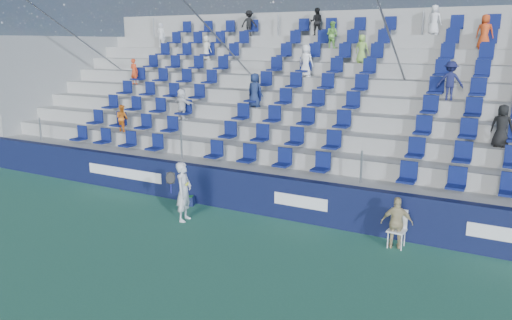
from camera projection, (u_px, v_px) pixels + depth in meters
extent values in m
plane|color=#317458|center=(194.00, 250.00, 12.13)|extent=(70.00, 70.00, 0.00)
cube|color=#10163B|center=(256.00, 193.00, 14.69)|extent=(24.00, 0.30, 1.20)
cube|color=white|center=(124.00, 173.00, 16.87)|extent=(3.20, 0.02, 0.34)
cube|color=white|center=(300.00, 202.00, 13.85)|extent=(1.60, 0.02, 0.34)
cube|color=#979792|center=(265.00, 188.00, 15.18)|extent=(24.00, 0.85, 1.20)
cube|color=#979792|center=(277.00, 174.00, 15.85)|extent=(24.00, 0.85, 1.70)
cube|color=#979792|center=(289.00, 161.00, 16.52)|extent=(24.00, 0.85, 2.20)
cube|color=#979792|center=(299.00, 149.00, 17.19)|extent=(24.00, 0.85, 2.70)
cube|color=#979792|center=(309.00, 138.00, 17.86)|extent=(24.00, 0.85, 3.20)
cube|color=#979792|center=(318.00, 127.00, 18.53)|extent=(24.00, 0.85, 3.70)
cube|color=#979792|center=(326.00, 118.00, 19.19)|extent=(24.00, 0.85, 4.20)
cube|color=#979792|center=(334.00, 109.00, 19.86)|extent=(24.00, 0.85, 4.70)
cube|color=#979792|center=(341.00, 100.00, 20.53)|extent=(24.00, 0.85, 5.20)
cube|color=#979792|center=(347.00, 87.00, 20.99)|extent=(24.00, 0.50, 6.20)
cube|color=#979792|center=(73.00, 94.00, 23.14)|extent=(0.30, 7.65, 5.20)
cube|color=#0D1853|center=(265.00, 158.00, 14.96)|extent=(16.05, 0.50, 0.70)
cube|color=#0D1853|center=(278.00, 137.00, 15.57)|extent=(16.05, 0.50, 0.70)
cube|color=#0D1853|center=(289.00, 118.00, 16.18)|extent=(16.05, 0.50, 0.70)
cube|color=#0D1853|center=(300.00, 100.00, 16.80)|extent=(16.05, 0.50, 0.70)
cube|color=#0D1853|center=(310.00, 83.00, 17.41)|extent=(16.05, 0.50, 0.70)
cube|color=#0D1853|center=(319.00, 67.00, 18.02)|extent=(16.05, 0.50, 0.70)
cube|color=#0D1853|center=(328.00, 53.00, 18.63)|extent=(16.05, 0.50, 0.70)
cube|color=#0D1853|center=(336.00, 39.00, 19.24)|extent=(16.05, 0.50, 0.70)
cube|color=#0D1853|center=(344.00, 26.00, 19.85)|extent=(16.05, 0.50, 0.70)
cylinder|color=gray|center=(236.00, 58.00, 18.62)|extent=(0.06, 7.68, 4.55)
cylinder|color=gray|center=(398.00, 61.00, 15.83)|extent=(0.06, 7.68, 4.55)
cylinder|color=gray|center=(103.00, 56.00, 21.78)|extent=(0.06, 7.68, 4.55)
imported|color=black|center=(249.00, 23.00, 21.78)|extent=(0.78, 0.55, 1.09)
imported|color=#7FAF46|center=(362.00, 49.00, 17.95)|extent=(0.51, 0.34, 1.01)
imported|color=#19264C|center=(255.00, 90.00, 17.50)|extent=(0.62, 0.44, 1.19)
imported|color=black|center=(316.00, 22.00, 20.31)|extent=(0.63, 0.55, 1.10)
imported|color=silver|center=(434.00, 20.00, 18.17)|extent=(0.56, 0.41, 1.06)
imported|color=white|center=(306.00, 61.00, 18.16)|extent=(0.62, 0.47, 1.15)
imported|color=orange|center=(122.00, 118.00, 18.47)|extent=(0.52, 0.43, 0.99)
imported|color=beige|center=(206.00, 48.00, 21.09)|extent=(0.55, 0.42, 1.01)
imported|color=red|center=(134.00, 71.00, 21.04)|extent=(0.40, 0.27, 1.07)
imported|color=black|center=(502.00, 126.00, 13.20)|extent=(0.60, 0.42, 1.14)
imported|color=#72BB4B|center=(332.00, 35.00, 19.24)|extent=(0.57, 0.49, 1.02)
imported|color=#CE4318|center=(485.00, 32.00, 16.72)|extent=(0.60, 0.43, 1.15)
imported|color=#171B47|center=(450.00, 81.00, 15.16)|extent=(0.80, 0.51, 1.18)
imported|color=white|center=(182.00, 104.00, 18.08)|extent=(1.08, 0.63, 1.11)
imported|color=silver|center=(161.00, 35.00, 23.12)|extent=(0.43, 0.31, 1.11)
imported|color=silver|center=(184.00, 192.00, 13.99)|extent=(0.53, 0.69, 1.69)
cylinder|color=navy|center=(171.00, 188.00, 13.86)|extent=(0.03, 0.03, 0.28)
torus|color=black|center=(171.00, 178.00, 13.79)|extent=(0.30, 0.17, 0.28)
plane|color=#262626|center=(171.00, 178.00, 13.79)|extent=(0.30, 0.16, 0.29)
sphere|color=#DFEC36|center=(186.00, 185.00, 13.64)|extent=(0.07, 0.07, 0.07)
sphere|color=#DFEC36|center=(188.00, 183.00, 13.68)|extent=(0.07, 0.07, 0.07)
cube|color=white|center=(397.00, 231.00, 12.23)|extent=(0.44, 0.44, 0.04)
cube|color=white|center=(399.00, 218.00, 12.34)|extent=(0.41, 0.07, 0.51)
cylinder|color=white|center=(388.00, 240.00, 12.21)|extent=(0.03, 0.03, 0.41)
cylinder|color=white|center=(401.00, 243.00, 12.06)|extent=(0.03, 0.03, 0.41)
cylinder|color=white|center=(391.00, 236.00, 12.50)|extent=(0.03, 0.03, 0.41)
cylinder|color=white|center=(404.00, 238.00, 12.34)|extent=(0.03, 0.03, 0.41)
imported|color=tan|center=(397.00, 223.00, 12.13)|extent=(0.82, 0.50, 1.30)
cube|color=#0F173A|center=(186.00, 201.00, 15.50)|extent=(0.59, 0.49, 0.27)
cube|color=#1E662D|center=(186.00, 199.00, 15.48)|extent=(0.47, 0.37, 0.16)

